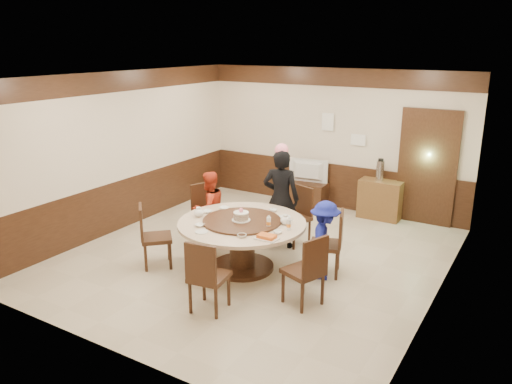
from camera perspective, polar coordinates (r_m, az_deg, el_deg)
The scene contains 31 objects.
room at distance 7.65m, azimuth 0.07°, elevation 0.11°, with size 6.00×6.04×2.84m.
banquet_table at distance 7.40m, azimuth -1.60°, elevation -4.97°, with size 1.89×1.89×0.78m.
chair_0 at distance 7.39m, azimuth 8.09°, elevation -7.07°, with size 0.56×0.56×0.97m.
chair_1 at distance 8.43m, azimuth 4.52°, elevation -3.92°, with size 0.56×0.57×0.97m.
chair_2 at distance 8.59m, azimuth -5.50°, elevation -3.54°, with size 0.58×0.58×0.97m.
chair_3 at distance 7.73m, azimuth -11.40°, elevation -6.18°, with size 0.62×0.62×0.97m.
chair_4 at distance 6.41m, azimuth -5.43°, elevation -10.88°, with size 0.50×0.51×0.97m.
chair_5 at distance 6.55m, azimuth 5.52°, elevation -10.25°, with size 0.57×0.57×0.97m.
person_standing at distance 8.14m, azimuth 2.86°, elevation -0.77°, with size 0.60×0.39×1.65m, color black.
person_red at distance 8.34m, azimuth -5.37°, elevation -1.84°, with size 0.61×0.47×1.25m, color #B02E17.
person_blue at distance 7.17m, azimuth 7.84°, elevation -5.48°, with size 0.74×0.43×1.15m, color navy.
birthday_cake at distance 7.26m, azimuth -1.72°, elevation -2.77°, with size 0.27×0.27×0.19m.
teapot_left at distance 7.56m, azimuth -6.57°, elevation -2.37°, with size 0.17×0.15×0.13m, color white.
teapot_right at distance 7.21m, azimuth 3.38°, elevation -3.25°, with size 0.17×0.15×0.13m, color white.
bowl_0 at distance 7.85m, azimuth -3.63°, elevation -1.86°, with size 0.15×0.15×0.04m, color white.
bowl_1 at distance 6.75m, azimuth -1.63°, elevation -5.00°, with size 0.13×0.13×0.04m, color white.
bowl_2 at distance 7.17m, azimuth -6.45°, elevation -3.79°, with size 0.14×0.14×0.03m, color white.
bowl_3 at distance 6.87m, azimuth 2.49°, elevation -4.61°, with size 0.12×0.12×0.04m, color white.
bowl_4 at distance 7.72m, azimuth -5.58°, elevation -2.24°, with size 0.14×0.14×0.04m, color white.
bowl_5 at distance 7.75m, azimuth 1.96°, elevation -2.10°, with size 0.12×0.12×0.04m, color white.
saucer_near at distance 6.96m, azimuth -6.25°, elevation -4.55°, with size 0.18×0.18×0.01m, color white.
saucer_far at distance 7.51m, azimuth 3.34°, elevation -2.83°, with size 0.18×0.18×0.01m, color white.
shrimp_platter at distance 6.67m, azimuth 1.24°, elevation -5.20°, with size 0.30×0.20×0.06m.
bottle_0 at distance 7.05m, azimuth 1.45°, elevation -3.51°, with size 0.06×0.06×0.16m, color white.
bottle_1 at distance 6.98m, azimuth 3.76°, elevation -3.75°, with size 0.06×0.06×0.16m, color white.
tv_stand at distance 10.40m, azimuth 5.78°, elevation -0.22°, with size 0.85×0.45×0.50m, color #341D10.
television at distance 10.27m, azimuth 5.86°, elevation 2.37°, with size 0.82×0.11×0.47m, color gray.
side_cabinet at distance 9.87m, azimuth 14.01°, elevation -0.83°, with size 0.80×0.40×0.75m, color brown.
thermos at distance 9.73m, azimuth 14.00°, elevation 2.38°, with size 0.15×0.15×0.38m, color silver.
notice_left at distance 10.13m, azimuth 8.19°, elevation 7.94°, with size 0.25×0.00×0.35m, color white.
notice_right at distance 9.95m, azimuth 11.58°, elevation 5.86°, with size 0.30×0.00×0.22m, color white.
Camera 1 is at (3.78, -6.28, 3.27)m, focal length 35.00 mm.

